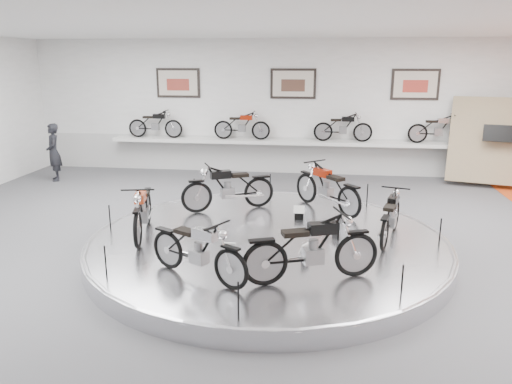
# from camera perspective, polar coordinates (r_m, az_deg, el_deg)

# --- Properties ---
(floor) EXTENTS (16.00, 16.00, 0.00)m
(floor) POSITION_cam_1_polar(r_m,az_deg,el_deg) (8.82, 1.15, -7.71)
(floor) COLOR #4C4C4E
(floor) RESTS_ON ground
(ceiling) EXTENTS (16.00, 16.00, 0.00)m
(ceiling) POSITION_cam_1_polar(r_m,az_deg,el_deg) (8.17, 1.30, 19.16)
(ceiling) COLOR white
(ceiling) RESTS_ON wall_back
(wall_back) EXTENTS (16.00, 0.00, 16.00)m
(wall_back) POSITION_cam_1_polar(r_m,az_deg,el_deg) (15.19, 4.22, 9.61)
(wall_back) COLOR white
(wall_back) RESTS_ON floor
(dado_band) EXTENTS (15.68, 0.04, 1.10)m
(dado_band) POSITION_cam_1_polar(r_m,az_deg,el_deg) (15.37, 4.12, 4.22)
(dado_band) COLOR #BCBCBA
(dado_band) RESTS_ON floor
(display_platform) EXTENTS (6.40, 6.40, 0.30)m
(display_platform) POSITION_cam_1_polar(r_m,az_deg,el_deg) (9.05, 1.37, -6.11)
(display_platform) COLOR silver
(display_platform) RESTS_ON floor
(platform_rim) EXTENTS (6.40, 6.40, 0.10)m
(platform_rim) POSITION_cam_1_polar(r_m,az_deg,el_deg) (9.00, 1.38, -5.39)
(platform_rim) COLOR #B2B2BA
(platform_rim) RESTS_ON display_platform
(shelf) EXTENTS (11.00, 0.55, 0.10)m
(shelf) POSITION_cam_1_polar(r_m,az_deg,el_deg) (15.01, 4.08, 5.71)
(shelf) COLOR silver
(shelf) RESTS_ON wall_back
(poster_left) EXTENTS (1.35, 0.06, 0.88)m
(poster_left) POSITION_cam_1_polar(r_m,az_deg,el_deg) (15.70, -8.89, 12.21)
(poster_left) COLOR beige
(poster_left) RESTS_ON wall_back
(poster_center) EXTENTS (1.35, 0.06, 0.88)m
(poster_center) POSITION_cam_1_polar(r_m,az_deg,el_deg) (15.10, 4.26, 12.24)
(poster_center) COLOR beige
(poster_center) RESTS_ON wall_back
(poster_right) EXTENTS (1.35, 0.06, 0.88)m
(poster_right) POSITION_cam_1_polar(r_m,az_deg,el_deg) (15.29, 17.75, 11.63)
(poster_right) COLOR beige
(poster_right) RESTS_ON wall_back
(display_panel) EXTENTS (2.56, 1.52, 2.30)m
(display_panel) POSITION_cam_1_polar(r_m,az_deg,el_deg) (15.10, 25.75, 5.28)
(display_panel) COLOR #907D5A
(display_panel) RESTS_ON floor
(shelf_bike_a) EXTENTS (1.22, 0.43, 0.73)m
(shelf_bike_a) POSITION_cam_1_polar(r_m,az_deg,el_deg) (15.78, -11.43, 7.42)
(shelf_bike_a) COLOR black
(shelf_bike_a) RESTS_ON shelf
(shelf_bike_b) EXTENTS (1.22, 0.43, 0.73)m
(shelf_bike_b) POSITION_cam_1_polar(r_m,az_deg,el_deg) (15.12, -1.62, 7.39)
(shelf_bike_b) COLOR maroon
(shelf_bike_b) RESTS_ON shelf
(shelf_bike_c) EXTENTS (1.22, 0.43, 0.73)m
(shelf_bike_c) POSITION_cam_1_polar(r_m,az_deg,el_deg) (14.94, 9.90, 7.09)
(shelf_bike_c) COLOR black
(shelf_bike_c) RESTS_ON shelf
(shelf_bike_d) EXTENTS (1.22, 0.43, 0.73)m
(shelf_bike_d) POSITION_cam_1_polar(r_m,az_deg,el_deg) (15.29, 20.13, 6.58)
(shelf_bike_d) COLOR #B6B7BB
(shelf_bike_d) RESTS_ON shelf
(bike_a) EXTENTS (0.92, 1.57, 0.87)m
(bike_a) POSITION_cam_1_polar(r_m,az_deg,el_deg) (9.09, 15.16, -2.63)
(bike_a) COLOR black
(bike_a) RESTS_ON display_platform
(bike_b) EXTENTS (1.58, 1.69, 1.01)m
(bike_b) POSITION_cam_1_polar(r_m,az_deg,el_deg) (10.56, 8.12, 0.56)
(bike_b) COLOR maroon
(bike_b) RESTS_ON display_platform
(bike_c) EXTENTS (1.79, 1.27, 1.00)m
(bike_c) POSITION_cam_1_polar(r_m,az_deg,el_deg) (10.48, -3.19, 0.57)
(bike_c) COLOR black
(bike_c) RESTS_ON display_platform
(bike_d) EXTENTS (0.92, 1.74, 0.97)m
(bike_d) POSITION_cam_1_polar(r_m,az_deg,el_deg) (9.20, -12.85, -1.93)
(bike_d) COLOR #AC3919
(bike_d) RESTS_ON display_platform
(bike_e) EXTENTS (1.62, 1.23, 0.91)m
(bike_e) POSITION_cam_1_polar(r_m,az_deg,el_deg) (7.26, -6.68, -6.49)
(bike_e) COLOR #B6B7BB
(bike_e) RESTS_ON display_platform
(bike_f) EXTENTS (1.83, 1.18, 1.02)m
(bike_f) POSITION_cam_1_polar(r_m,az_deg,el_deg) (7.16, 6.40, -6.35)
(bike_f) COLOR black
(bike_f) RESTS_ON display_platform
(visitor) EXTENTS (0.66, 0.72, 1.64)m
(visitor) POSITION_cam_1_polar(r_m,az_deg,el_deg) (15.43, -22.12, 4.22)
(visitor) COLOR black
(visitor) RESTS_ON floor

